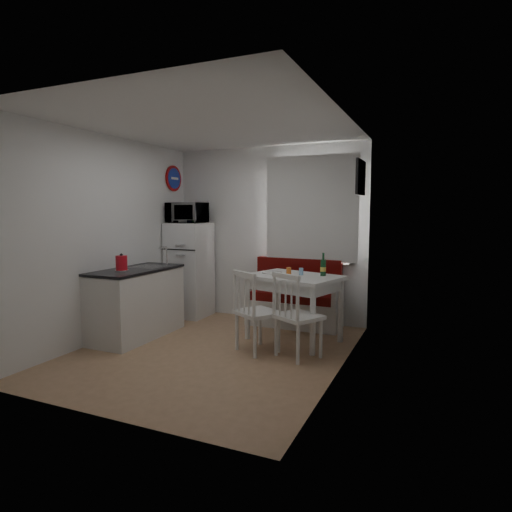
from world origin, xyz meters
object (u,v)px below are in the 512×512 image
(bench, at_px, (295,304))
(chair_left, at_px, (254,303))
(kitchen_counter, at_px, (137,302))
(wine_bottle, at_px, (323,264))
(kettle, at_px, (122,263))
(chair_right, at_px, (296,307))
(fridge, at_px, (190,270))
(microwave, at_px, (187,213))
(dining_table, at_px, (294,283))

(bench, relative_size, chair_left, 2.16)
(kitchen_counter, height_order, bench, kitchen_counter)
(bench, bearing_deg, wine_bottle, -46.72)
(chair_left, height_order, kettle, kettle)
(bench, height_order, chair_right, chair_right)
(kettle, bearing_deg, fridge, 91.09)
(wine_bottle, bearing_deg, kitchen_counter, -161.66)
(chair_right, bearing_deg, chair_left, -150.53)
(fridge, xyz_separation_m, microwave, (0.00, -0.05, 0.89))
(kitchen_counter, distance_m, bench, 2.19)
(microwave, distance_m, wine_bottle, 2.39)
(kitchen_counter, relative_size, fridge, 0.90)
(kettle, bearing_deg, bench, 45.26)
(kitchen_counter, height_order, microwave, microwave)
(dining_table, relative_size, chair_right, 2.09)
(chair_left, xyz_separation_m, wine_bottle, (0.60, 0.77, 0.39))
(microwave, bearing_deg, kitchen_counter, -90.94)
(dining_table, bearing_deg, chair_left, -94.23)
(bench, bearing_deg, chair_right, -71.25)
(dining_table, bearing_deg, chair_right, -53.25)
(dining_table, bearing_deg, microwave, -179.47)
(chair_right, xyz_separation_m, kettle, (-2.13, -0.31, 0.41))
(fridge, xyz_separation_m, kettle, (0.03, -1.57, 0.28))
(chair_left, xyz_separation_m, kettle, (-1.63, -0.31, 0.42))
(wine_bottle, bearing_deg, kettle, -154.13)
(microwave, bearing_deg, bench, 5.42)
(chair_right, relative_size, wine_bottle, 2.15)
(dining_table, xyz_separation_m, fridge, (-1.91, 0.59, -0.01))
(wine_bottle, bearing_deg, chair_left, -127.98)
(wine_bottle, bearing_deg, chair_right, -97.41)
(bench, distance_m, wine_bottle, 1.06)
(chair_right, relative_size, fridge, 0.42)
(kettle, height_order, wine_bottle, wine_bottle)
(dining_table, relative_size, chair_left, 2.10)
(chair_left, distance_m, chair_right, 0.50)
(fridge, bearing_deg, chair_right, -30.21)
(bench, relative_size, kettle, 6.06)
(chair_left, bearing_deg, kitchen_counter, -150.14)
(chair_right, xyz_separation_m, microwave, (-2.16, 1.21, 1.02))
(bench, height_order, wine_bottle, wine_bottle)
(wine_bottle, bearing_deg, bench, 133.28)
(chair_left, height_order, fridge, fridge)
(kitchen_counter, height_order, dining_table, kitchen_counter)
(kettle, bearing_deg, kitchen_counter, 98.64)
(dining_table, xyz_separation_m, microwave, (-1.91, 0.54, 0.87))
(fridge, bearing_deg, bench, 3.74)
(bench, xyz_separation_m, chair_right, (0.46, -1.37, 0.28))
(kitchen_counter, bearing_deg, wine_bottle, 18.34)
(chair_right, bearing_deg, microwave, -179.66)
(kitchen_counter, xyz_separation_m, chair_right, (2.18, -0.01, 0.14))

